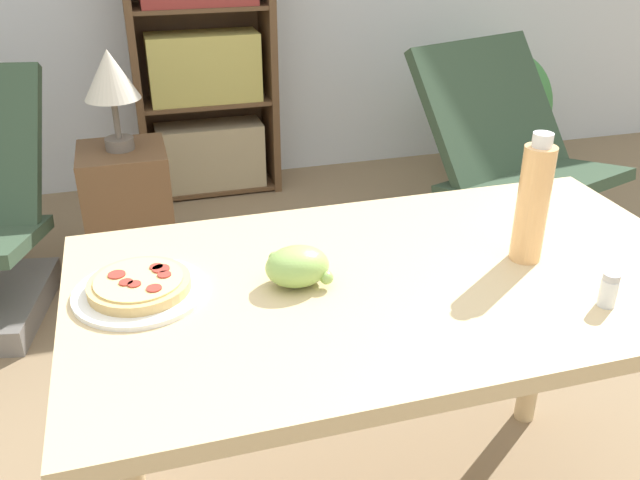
{
  "coord_description": "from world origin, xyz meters",
  "views": [
    {
      "loc": [
        -0.37,
        -1.04,
        1.45
      ],
      "look_at": [
        -0.03,
        0.12,
        0.83
      ],
      "focal_mm": 38.0,
      "sensor_mm": 36.0,
      "label": 1
    }
  ],
  "objects": [
    {
      "name": "grape_bunch",
      "position": [
        -0.1,
        0.06,
        0.81
      ],
      "size": [
        0.13,
        0.1,
        0.08
      ],
      "color": "#93BC5B",
      "rests_on": "dining_table"
    },
    {
      "name": "dining_table",
      "position": [
        0.11,
        0.04,
        0.66
      ],
      "size": [
        1.29,
        0.72,
        0.77
      ],
      "color": "#D1B27F",
      "rests_on": "ground_plane"
    },
    {
      "name": "pizza_on_plate",
      "position": [
        -0.39,
        0.11,
        0.79
      ],
      "size": [
        0.25,
        0.25,
        0.04
      ],
      "color": "white",
      "rests_on": "dining_table"
    },
    {
      "name": "drink_bottle",
      "position": [
        0.39,
        0.03,
        0.9
      ],
      "size": [
        0.06,
        0.06,
        0.27
      ],
      "color": "#EFB270",
      "rests_on": "dining_table"
    },
    {
      "name": "salt_shaker",
      "position": [
        0.43,
        -0.17,
        0.8
      ],
      "size": [
        0.03,
        0.03,
        0.07
      ],
      "color": "white",
      "rests_on": "dining_table"
    },
    {
      "name": "table_lamp",
      "position": [
        -0.42,
        1.59,
        0.83
      ],
      "size": [
        0.21,
        0.21,
        0.39
      ],
      "color": "#665B51",
      "rests_on": "side_table"
    },
    {
      "name": "lounge_chair_far",
      "position": [
        1.21,
        1.38,
        0.29
      ],
      "size": [
        0.87,
        0.94,
        0.88
      ],
      "rotation": [
        0.0,
        0.0,
        0.32
      ],
      "color": "slate",
      "rests_on": "ground_plane"
    },
    {
      "name": "bookshelf",
      "position": [
        0.02,
        2.44,
        0.68
      ],
      "size": [
        0.71,
        0.32,
        1.44
      ],
      "color": "brown",
      "rests_on": "ground_plane"
    },
    {
      "name": "side_table",
      "position": [
        -0.42,
        1.59,
        0.28
      ],
      "size": [
        0.34,
        0.34,
        0.56
      ],
      "color": "brown",
      "rests_on": "ground_plane"
    },
    {
      "name": "potted_plant_floor",
      "position": [
        1.62,
        2.19,
        0.36
      ],
      "size": [
        0.54,
        0.46,
        0.7
      ],
      "color": "#8E5B42",
      "rests_on": "ground_plane"
    }
  ]
}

